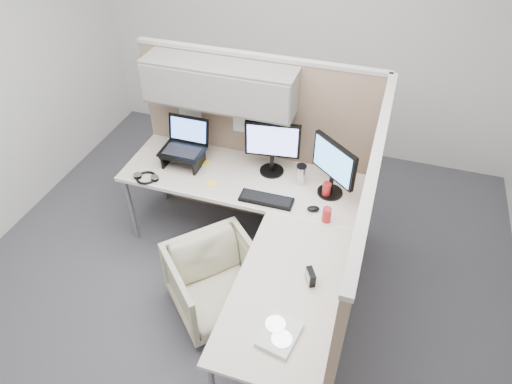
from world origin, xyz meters
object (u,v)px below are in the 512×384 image
(desk, at_px, (254,219))
(keyboard, at_px, (266,200))
(monitor_left, at_px, (272,144))
(office_chair, at_px, (216,280))

(desk, bearing_deg, keyboard, 78.08)
(monitor_left, relative_size, keyboard, 1.12)
(desk, height_order, monitor_left, monitor_left)
(monitor_left, height_order, keyboard, monitor_left)
(office_chair, height_order, monitor_left, monitor_left)
(desk, xyz_separation_m, monitor_left, (-0.03, 0.55, 0.32))
(keyboard, bearing_deg, desk, -102.70)
(desk, height_order, office_chair, desk)
(desk, distance_m, monitor_left, 0.63)
(desk, bearing_deg, monitor_left, 92.66)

